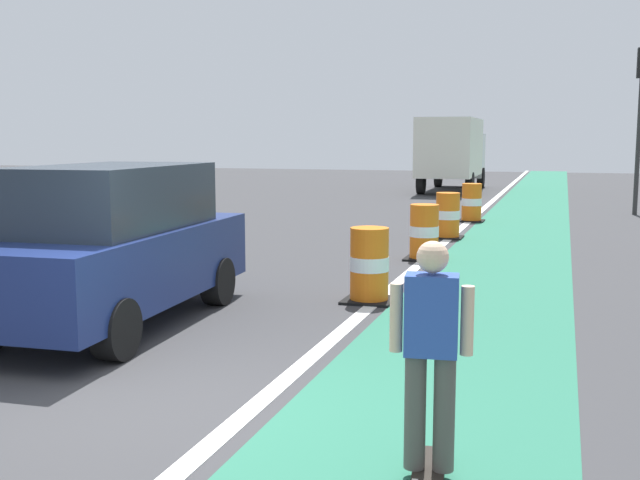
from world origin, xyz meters
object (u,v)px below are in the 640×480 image
traffic_barrel_mid (424,233)px  traffic_barrel_back (448,216)px  traffic_barrel_far (472,203)px  delivery_truck_down_block (453,150)px  parked_suv_nearest (113,245)px  skateboarder_on_lane (431,353)px  traffic_barrel_front (369,266)px

traffic_barrel_mid → traffic_barrel_back: same height
traffic_barrel_far → delivery_truck_down_block: delivery_truck_down_block is taller
parked_suv_nearest → traffic_barrel_back: 10.24m
skateboarder_on_lane → traffic_barrel_front: size_ratio=1.55×
traffic_barrel_mid → traffic_barrel_front: bearing=-91.1°
traffic_barrel_front → traffic_barrel_mid: same height
skateboarder_on_lane → traffic_barrel_front: skateboarder_on_lane is taller
skateboarder_on_lane → parked_suv_nearest: size_ratio=0.36×
traffic_barrel_mid → traffic_barrel_back: 3.39m
skateboarder_on_lane → traffic_barrel_back: bearing=97.7°
parked_suv_nearest → traffic_barrel_far: bearing=78.0°
parked_suv_nearest → traffic_barrel_back: parked_suv_nearest is taller
parked_suv_nearest → traffic_barrel_far: parked_suv_nearest is taller
traffic_barrel_back → delivery_truck_down_block: delivery_truck_down_block is taller
parked_suv_nearest → traffic_barrel_front: parked_suv_nearest is taller
parked_suv_nearest → skateboarder_on_lane: bearing=-35.2°
delivery_truck_down_block → traffic_barrel_mid: bearing=-83.6°
skateboarder_on_lane → traffic_barrel_back: size_ratio=1.55×
delivery_truck_down_block → traffic_barrel_back: bearing=-82.4°
delivery_truck_down_block → traffic_barrel_front: bearing=-84.9°
skateboarder_on_lane → traffic_barrel_far: (-1.66, 16.98, -0.38)m
skateboarder_on_lane → traffic_barrel_mid: size_ratio=1.55×
skateboarder_on_lane → parked_suv_nearest: bearing=144.8°
parked_suv_nearest → delivery_truck_down_block: 26.32m
traffic_barrel_back → skateboarder_on_lane: bearing=-82.3°
traffic_barrel_front → traffic_barrel_back: 7.50m
traffic_barrel_front → traffic_barrel_far: 11.41m
traffic_barrel_front → traffic_barrel_far: (0.16, 11.41, 0.00)m
parked_suv_nearest → traffic_barrel_front: size_ratio=4.30×
delivery_truck_down_block → skateboarder_on_lane: bearing=-82.3°
traffic_barrel_front → delivery_truck_down_block: size_ratio=0.14×
parked_suv_nearest → delivery_truck_down_block: (0.61, 26.30, 0.81)m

